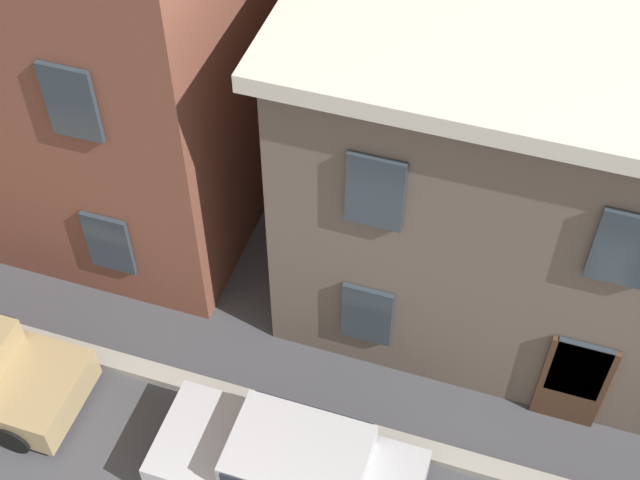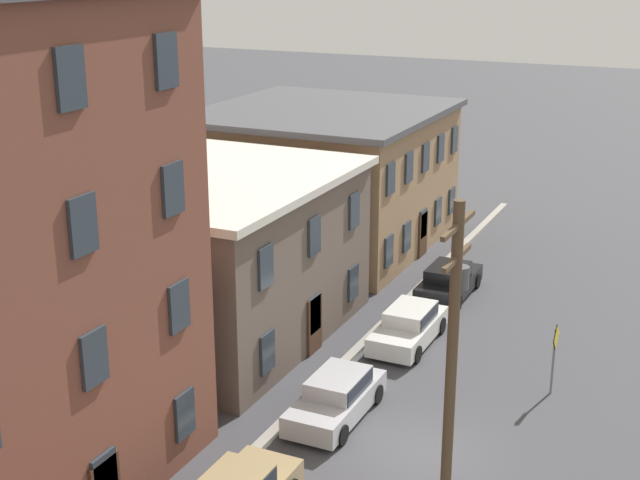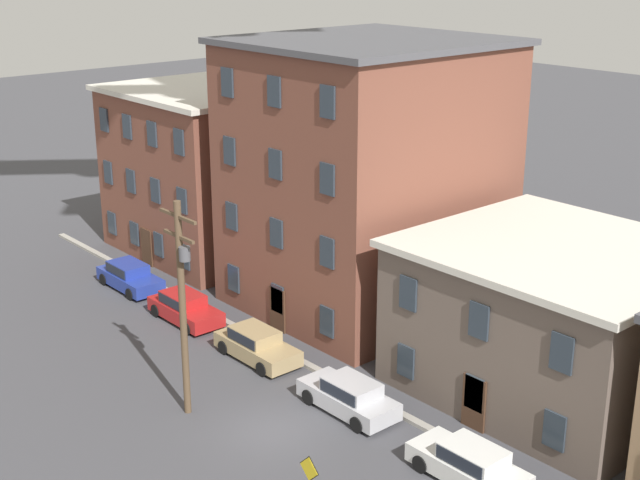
% 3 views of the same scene
% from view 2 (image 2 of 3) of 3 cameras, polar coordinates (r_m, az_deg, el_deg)
% --- Properties ---
extents(ground_plane, '(200.00, 200.00, 0.00)m').
position_cam_2_polar(ground_plane, '(27.66, 6.51, -13.29)').
color(ground_plane, '#424247').
extents(kerb_strip, '(56.00, 0.36, 0.16)m').
position_cam_2_polar(kerb_strip, '(29.12, -2.04, -11.27)').
color(kerb_strip, '#9E998E').
rests_on(kerb_strip, ground_plane).
extents(apartment_far, '(11.46, 10.63, 6.38)m').
position_cam_2_polar(apartment_far, '(34.86, -7.97, -0.79)').
color(apartment_far, '#66564C').
rests_on(apartment_far, ground_plane).
extents(apartment_annex, '(12.20, 11.31, 6.92)m').
position_cam_2_polar(apartment_annex, '(45.32, 0.15, 4.12)').
color(apartment_annex, '#9E7A56').
rests_on(apartment_annex, ground_plane).
extents(car_silver, '(4.40, 1.92, 1.43)m').
position_cam_2_polar(car_silver, '(28.98, 1.07, -9.91)').
color(car_silver, '#B7B7BC').
rests_on(car_silver, ground_plane).
extents(car_white, '(4.40, 1.92, 1.43)m').
position_cam_2_polar(car_white, '(34.30, 5.71, -5.41)').
color(car_white, silver).
rests_on(car_white, ground_plane).
extents(car_black, '(4.40, 1.92, 1.43)m').
position_cam_2_polar(car_black, '(39.06, 8.23, -2.55)').
color(car_black, black).
rests_on(car_black, ground_plane).
extents(caution_sign, '(0.93, 0.08, 2.55)m').
position_cam_2_polar(caution_sign, '(30.99, 14.80, -6.68)').
color(caution_sign, slate).
rests_on(caution_sign, ground_plane).
extents(utility_pole, '(2.40, 0.44, 8.88)m').
position_cam_2_polar(utility_pole, '(22.03, 8.48, -7.22)').
color(utility_pole, brown).
rests_on(utility_pole, ground_plane).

